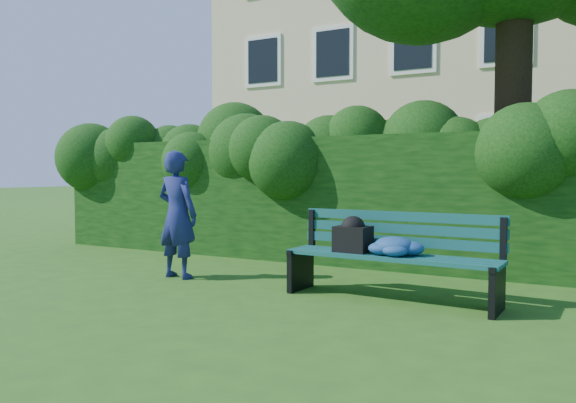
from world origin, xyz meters
The scene contains 5 objects.
ground centered at (0.00, 0.00, 0.00)m, with size 80.00×80.00×0.00m, color #2E581C.
apartment_building centered at (0.00, 13.99, 6.00)m, with size 16.00×8.08×12.00m.
hedge centered at (0.00, 2.20, 0.90)m, with size 10.00×1.00×1.80m.
park_bench centered at (1.38, 0.15, 0.51)m, with size 2.21×0.66×0.89m.
man_reading centered at (-1.25, 0.05, 0.78)m, with size 0.57×0.37×1.57m, color navy.
Camera 1 is at (3.23, -5.34, 1.30)m, focal length 35.00 mm.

